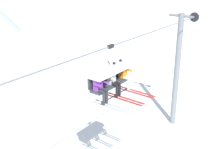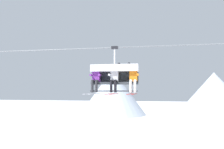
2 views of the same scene
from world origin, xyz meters
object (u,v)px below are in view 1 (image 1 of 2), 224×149
at_px(skier_orange, 125,74).
at_px(chairlift_chair, 109,72).
at_px(skier_white, 114,80).
at_px(lift_tower_far, 177,69).
at_px(skier_purple, 101,87).

bearing_deg(skier_orange, chairlift_chair, 165.07).
distance_m(skier_white, skier_orange, 0.80).
bearing_deg(skier_orange, skier_white, 180.00).
relative_size(chairlift_chair, skier_orange, 1.20).
height_order(chairlift_chair, skier_white, chairlift_chair).
xyz_separation_m(lift_tower_far, chairlift_chair, (-8.23, -0.71, 2.38)).
xyz_separation_m(chairlift_chair, skier_purple, (-0.81, -0.22, -0.29)).
bearing_deg(chairlift_chair, skier_orange, -14.93).
height_order(lift_tower_far, skier_orange, lift_tower_far).
bearing_deg(lift_tower_far, chairlift_chair, -175.09).
relative_size(lift_tower_far, skier_white, 4.55).
distance_m(chairlift_chair, skier_white, 0.34).
bearing_deg(lift_tower_far, skier_purple, -174.13).
xyz_separation_m(chairlift_chair, skier_white, (0.00, -0.21, -0.27)).
distance_m(lift_tower_far, skier_orange, 7.77).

